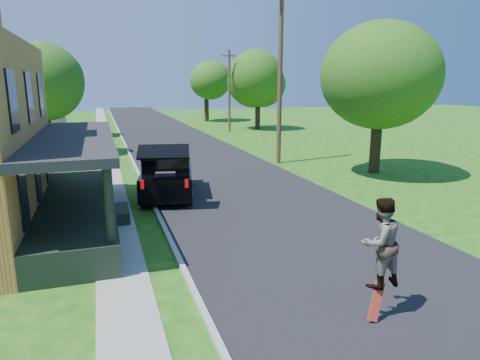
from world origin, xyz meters
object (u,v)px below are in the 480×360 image
object	(u,v)px
black_suv	(167,173)
skateboarder	(380,243)
tree_right_near	(380,64)
utility_pole_near	(280,72)

from	to	relation	value
black_suv	skateboarder	xyz separation A→B (m)	(2.64, -11.46, 0.67)
skateboarder	tree_right_near	bearing A→B (deg)	-131.41
utility_pole_near	black_suv	bearing A→B (deg)	-163.99
skateboarder	utility_pole_near	xyz separation A→B (m)	(5.06, 17.05, 3.86)
skateboarder	utility_pole_near	world-z (taller)	utility_pole_near
black_suv	skateboarder	bearing A→B (deg)	-65.93
tree_right_near	black_suv	bearing A→B (deg)	-173.46
tree_right_near	utility_pole_near	bearing A→B (deg)	132.08
black_suv	skateboarder	world-z (taller)	skateboarder
black_suv	utility_pole_near	bearing A→B (deg)	47.11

